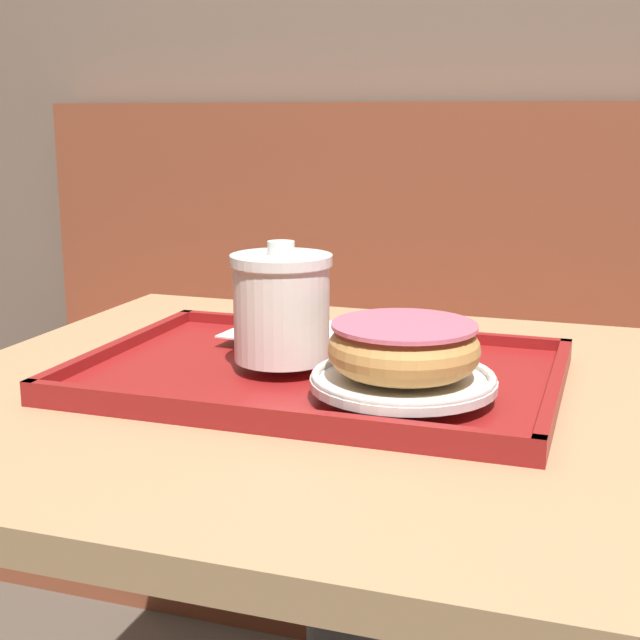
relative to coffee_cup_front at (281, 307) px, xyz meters
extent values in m
cube|color=#7A6656|center=(0.07, 1.10, 0.41)|extent=(8.00, 0.05, 2.40)
cube|color=brown|center=(-0.17, 0.84, -0.56)|extent=(1.52, 0.44, 0.45)
cube|color=brown|center=(-0.17, 1.02, -0.06)|extent=(1.52, 0.08, 0.55)
cube|color=tan|center=(0.07, 0.00, -0.09)|extent=(0.84, 0.73, 0.03)
cube|color=maroon|center=(0.04, 0.01, -0.07)|extent=(0.47, 0.33, 0.01)
cube|color=maroon|center=(0.04, -0.14, -0.06)|extent=(0.47, 0.01, 0.01)
cube|color=maroon|center=(0.04, 0.17, -0.06)|extent=(0.47, 0.01, 0.01)
cube|color=maroon|center=(-0.20, 0.01, -0.06)|extent=(0.01, 0.33, 0.01)
cube|color=maroon|center=(0.27, 0.01, -0.06)|extent=(0.01, 0.33, 0.01)
cube|color=white|center=(-0.03, 0.11, -0.05)|extent=(0.15, 0.14, 0.00)
cylinder|color=white|center=(0.00, 0.00, -0.01)|extent=(0.10, 0.10, 0.10)
cylinder|color=white|center=(0.00, 0.00, 0.05)|extent=(0.10, 0.10, 0.01)
cylinder|color=white|center=(0.00, 0.00, 0.06)|extent=(0.03, 0.03, 0.01)
cylinder|color=white|center=(0.14, -0.05, -0.05)|extent=(0.17, 0.17, 0.01)
torus|color=white|center=(0.14, -0.05, -0.04)|extent=(0.17, 0.17, 0.01)
torus|color=tan|center=(0.14, -0.05, -0.02)|extent=(0.14, 0.14, 0.04)
cylinder|color=#DB6684|center=(0.14, -0.05, 0.00)|extent=(0.13, 0.13, 0.00)
ellipsoid|color=silver|center=(0.10, 0.07, -0.05)|extent=(0.03, 0.04, 0.01)
cube|color=silver|center=(0.11, 0.14, -0.05)|extent=(0.02, 0.10, 0.00)
camera|label=1|loc=(0.31, -0.81, 0.19)|focal=50.00mm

